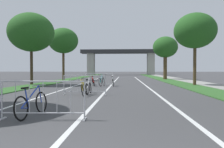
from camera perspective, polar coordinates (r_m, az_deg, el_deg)
name	(u,v)px	position (r m, az deg, el deg)	size (l,w,h in m)	color
grass_verge_left	(69,79)	(30.43, -11.11, -1.40)	(2.08, 67.25, 0.05)	#2D5B26
grass_verge_right	(165,80)	(29.90, 13.50, -1.45)	(2.08, 67.25, 0.05)	#2D5B26
sidewalk_path_right	(181,80)	(30.34, 17.39, -1.41)	(2.09, 67.25, 0.08)	gray
lane_stripe_center	(113,84)	(21.44, 0.19, -2.48)	(0.14, 38.90, 0.01)	silver
lane_stripe_right_lane	(143,84)	(21.47, 8.13, -2.48)	(0.14, 38.90, 0.01)	silver
lane_stripe_left_lane	(83,83)	(21.81, -7.62, -2.42)	(0.14, 38.90, 0.01)	silver
overpass_bridge	(121,57)	(57.59, 2.25, 4.43)	(20.65, 3.37, 6.55)	#2D2D30
tree_left_pine_far	(31,32)	(20.93, -20.16, 10.06)	(3.99, 3.99, 6.33)	#3D2D1E
tree_left_pine_near	(63,41)	(28.50, -12.49, 8.37)	(3.71, 3.71, 6.56)	#4C3823
tree_right_maple_mid	(195,31)	(20.31, 20.68, 10.38)	(3.52, 3.52, 6.16)	#4C3823
tree_right_oak_mid	(165,48)	(31.29, 13.62, 6.68)	(3.39, 3.39, 5.90)	#4C3823
crowd_barrier_nearest	(43,100)	(6.23, -17.40, -6.54)	(2.31, 0.56, 1.05)	#ADADB2
crowd_barrier_second	(85,85)	(11.87, -7.09, -2.88)	(2.30, 0.54, 1.05)	#ADADB2
crowd_barrier_third	(100,80)	(17.65, -3.22, -1.57)	(2.31, 0.56, 1.05)	#ADADB2
bicycle_blue_0	(32,104)	(6.76, -20.01, -7.26)	(0.44, 1.74, 0.90)	black
bicycle_yellow_1	(84,89)	(11.52, -7.30, -3.78)	(0.54, 1.67, 0.94)	black
bicycle_red_2	(93,82)	(18.23, -4.89, -1.99)	(0.74, 1.60, 0.88)	black
bicycle_teal_3	(102,81)	(18.19, -2.68, -1.91)	(0.52, 1.73, 0.98)	black
bicycle_white_4	(113,82)	(18.11, 0.31, -2.03)	(0.48, 1.68, 0.95)	black
bicycle_silver_5	(89,88)	(12.34, -6.07, -3.51)	(0.47, 1.66, 0.90)	black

